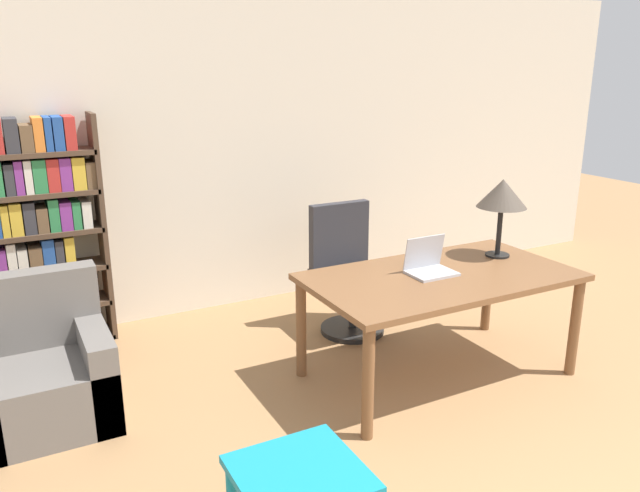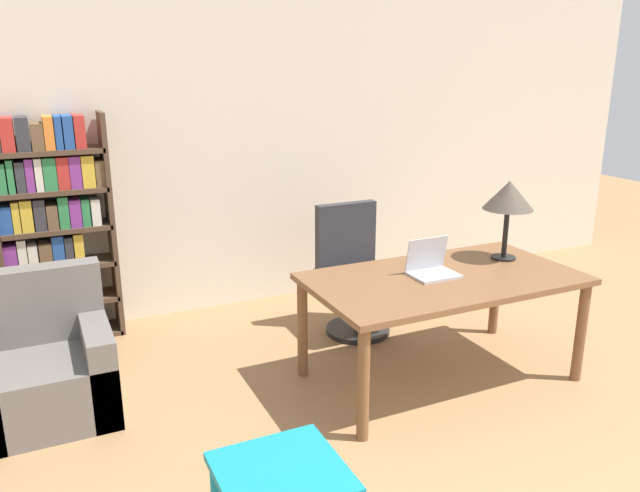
% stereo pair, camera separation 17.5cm
% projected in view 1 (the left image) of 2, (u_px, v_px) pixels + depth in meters
% --- Properties ---
extents(wall_back, '(8.00, 0.06, 2.70)m').
position_uv_depth(wall_back, '(261.00, 149.00, 5.35)').
color(wall_back, beige).
rests_on(wall_back, ground_plane).
extents(desk, '(1.76, 0.97, 0.73)m').
position_uv_depth(desk, '(441.00, 286.00, 4.11)').
color(desk, brown).
rests_on(desk, ground_plane).
extents(laptop, '(0.30, 0.23, 0.24)m').
position_uv_depth(laptop, '(429.00, 265.00, 4.09)').
color(laptop, '#B2B2B7').
rests_on(laptop, desk).
extents(table_lamp, '(0.35, 0.35, 0.56)m').
position_uv_depth(table_lamp, '(502.00, 195.00, 4.35)').
color(table_lamp, black).
rests_on(table_lamp, desk).
extents(office_chair, '(0.53, 0.53, 1.00)m').
position_uv_depth(office_chair, '(348.00, 273.00, 4.91)').
color(office_chair, black).
rests_on(office_chair, ground_plane).
extents(side_table_blue, '(0.50, 0.49, 0.50)m').
position_uv_depth(side_table_blue, '(300.00, 490.00, 2.50)').
color(side_table_blue, teal).
rests_on(side_table_blue, ground_plane).
extents(armchair, '(0.78, 0.71, 0.87)m').
position_uv_depth(armchair, '(41.00, 377.00, 3.67)').
color(armchair, '#66605B').
rests_on(armchair, ground_plane).
extents(bookshelf, '(0.81, 0.28, 1.72)m').
position_uv_depth(bookshelf, '(42.00, 234.00, 4.52)').
color(bookshelf, '#4C3828').
rests_on(bookshelf, ground_plane).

